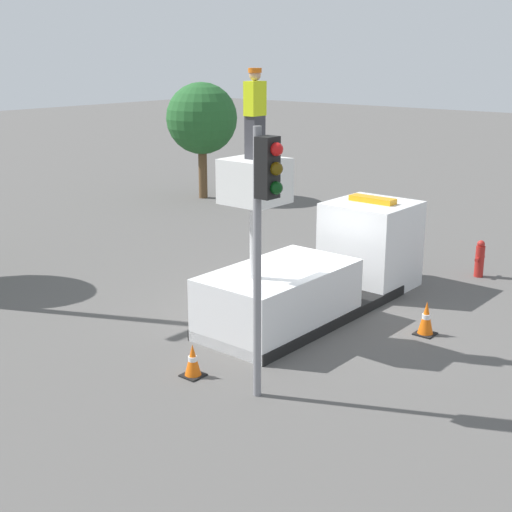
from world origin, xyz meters
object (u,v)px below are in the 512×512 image
Objects in this scene: bucket_truck at (321,272)px; fire_hydrant at (480,259)px; worker at (255,114)px; traffic_cone_rear at (193,361)px; tree_left_bg at (202,119)px; traffic_cone_curbside at (426,319)px; traffic_light_pole at (264,211)px.

fire_hydrant is at bearing -20.86° from bucket_truck.
bucket_truck is 3.81× the size of worker.
tree_left_bg is at bearing 43.24° from traffic_cone_rear.
traffic_cone_curbside is at bearing -86.71° from bucket_truck.
bucket_truck is 5.33m from traffic_light_pole.
traffic_light_pole reaches higher than tree_left_bg.
bucket_truck reaches higher than traffic_cone_curbside.
tree_left_bg reaches higher than bucket_truck.
worker is at bearing 133.84° from traffic_cone_curbside.
worker is at bearing -132.05° from tree_left_bg.
bucket_truck is at bearing 0.00° from worker.
worker is at bearing 6.93° from traffic_cone_rear.
traffic_cone_curbside is (4.52, -0.84, -3.02)m from traffic_light_pole.
tree_left_bg reaches higher than traffic_cone_rear.
traffic_cone_rear is (-9.43, 1.60, -0.20)m from fire_hydrant.
tree_left_bg is (3.11, 13.39, 2.77)m from fire_hydrant.
bucket_truck is 1.40× the size of tree_left_bg.
tree_left_bg is at bearing 47.95° from worker.
traffic_light_pole is at bearing -136.85° from worker.
fire_hydrant is (9.25, -0.02, -2.87)m from traffic_light_pole.
fire_hydrant is (7.29, -1.86, -4.24)m from worker.
fire_hydrant is at bearing 9.77° from traffic_cone_curbside.
traffic_light_pole is 4.66× the size of fire_hydrant.
traffic_cone_rear is (-2.14, -0.26, -4.43)m from worker.
traffic_cone_rear is at bearing 96.57° from traffic_light_pole.
traffic_light_pole reaches higher than fire_hydrant.
bucket_truck is 10.30× the size of traffic_cone_rear.
bucket_truck reaches higher than traffic_cone_rear.
traffic_cone_curbside is at bearing -27.15° from traffic_cone_rear.
bucket_truck is 8.81× the size of traffic_cone_curbside.
fire_hydrant is 4.80m from traffic_cone_curbside.
traffic_cone_rear is at bearing -176.73° from bucket_truck.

